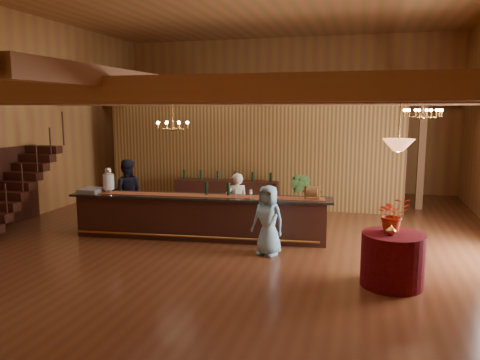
% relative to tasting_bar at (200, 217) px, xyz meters
% --- Properties ---
extents(floor, '(14.00, 14.00, 0.00)m').
position_rel_tasting_bar_xyz_m(floor, '(0.76, 0.24, -0.51)').
color(floor, brown).
rests_on(floor, ground).
extents(wall_back, '(12.00, 0.10, 5.50)m').
position_rel_tasting_bar_xyz_m(wall_back, '(0.76, 7.24, 2.24)').
color(wall_back, '#A07033').
rests_on(wall_back, floor).
extents(wall_front, '(12.00, 0.10, 5.50)m').
position_rel_tasting_bar_xyz_m(wall_front, '(0.76, -6.76, 2.24)').
color(wall_front, '#A07033').
rests_on(wall_front, floor).
extents(wall_left, '(0.10, 14.00, 5.50)m').
position_rel_tasting_bar_xyz_m(wall_left, '(-5.24, 0.24, 2.24)').
color(wall_left, '#A07033').
rests_on(wall_left, floor).
extents(beam_grid, '(11.90, 13.90, 0.39)m').
position_rel_tasting_bar_xyz_m(beam_grid, '(0.76, 0.75, 2.73)').
color(beam_grid, brown).
rests_on(beam_grid, wall_left).
extents(support_posts, '(9.20, 10.20, 3.20)m').
position_rel_tasting_bar_xyz_m(support_posts, '(0.76, -0.26, 1.09)').
color(support_posts, brown).
rests_on(support_posts, floor).
extents(partition_wall, '(9.00, 0.18, 3.10)m').
position_rel_tasting_bar_xyz_m(partition_wall, '(0.26, 3.74, 1.04)').
color(partition_wall, olive).
rests_on(partition_wall, floor).
extents(staircase, '(1.00, 2.80, 2.00)m').
position_rel_tasting_bar_xyz_m(staircase, '(-4.69, -0.50, 0.49)').
color(staircase, black).
rests_on(staircase, floor).
extents(backroom_boxes, '(4.10, 0.60, 1.10)m').
position_rel_tasting_bar_xyz_m(backroom_boxes, '(0.47, 5.74, 0.02)').
color(backroom_boxes, black).
rests_on(backroom_boxes, floor).
extents(tasting_bar, '(6.09, 1.33, 1.02)m').
position_rel_tasting_bar_xyz_m(tasting_bar, '(0.00, 0.00, 0.00)').
color(tasting_bar, black).
rests_on(tasting_bar, floor).
extents(beverage_dispenser, '(0.26, 0.26, 0.60)m').
position_rel_tasting_bar_xyz_m(beverage_dispenser, '(-2.22, -0.16, 0.78)').
color(beverage_dispenser, silver).
rests_on(beverage_dispenser, tasting_bar).
extents(glass_rack_tray, '(0.50, 0.50, 0.10)m').
position_rel_tasting_bar_xyz_m(glass_rack_tray, '(-2.62, -0.29, 0.55)').
color(glass_rack_tray, gray).
rests_on(glass_rack_tray, tasting_bar).
extents(raffle_drum, '(0.34, 0.24, 0.30)m').
position_rel_tasting_bar_xyz_m(raffle_drum, '(2.55, 0.19, 0.67)').
color(raffle_drum, brown).
rests_on(raffle_drum, tasting_bar).
extents(bar_bottle_0, '(0.07, 0.07, 0.30)m').
position_rel_tasting_bar_xyz_m(bar_bottle_0, '(0.13, 0.13, 0.65)').
color(bar_bottle_0, black).
rests_on(bar_bottle_0, tasting_bar).
extents(bar_bottle_1, '(0.07, 0.07, 0.30)m').
position_rel_tasting_bar_xyz_m(bar_bottle_1, '(0.64, 0.18, 0.65)').
color(bar_bottle_1, black).
rests_on(bar_bottle_1, tasting_bar).
extents(backbar_shelf, '(3.09, 0.55, 0.87)m').
position_rel_tasting_bar_xyz_m(backbar_shelf, '(-0.31, 3.23, -0.08)').
color(backbar_shelf, black).
rests_on(backbar_shelf, floor).
extents(round_table, '(1.05, 1.05, 0.91)m').
position_rel_tasting_bar_xyz_m(round_table, '(4.14, -1.91, -0.06)').
color(round_table, '#430604').
rests_on(round_table, floor).
extents(chandelier_left, '(0.80, 0.80, 0.76)m').
position_rel_tasting_bar_xyz_m(chandelier_left, '(-0.89, 0.63, 2.08)').
color(chandelier_left, '#C0853D').
rests_on(chandelier_left, beam_grid).
extents(chandelier_right, '(0.80, 0.80, 0.46)m').
position_rel_tasting_bar_xyz_m(chandelier_right, '(4.82, 1.06, 2.38)').
color(chandelier_right, '#C0853D').
rests_on(chandelier_right, beam_grid).
extents(pendant_lamp, '(0.52, 0.52, 0.90)m').
position_rel_tasting_bar_xyz_m(pendant_lamp, '(4.14, -1.91, 1.89)').
color(pendant_lamp, '#C0853D').
rests_on(pendant_lamp, beam_grid).
extents(bartender, '(0.63, 0.52, 1.47)m').
position_rel_tasting_bar_xyz_m(bartender, '(0.71, 0.67, 0.22)').
color(bartender, white).
rests_on(bartender, floor).
extents(staff_second, '(1.00, 0.90, 1.71)m').
position_rel_tasting_bar_xyz_m(staff_second, '(-2.24, 0.73, 0.34)').
color(staff_second, black).
rests_on(staff_second, floor).
extents(guest, '(0.82, 0.67, 1.45)m').
position_rel_tasting_bar_xyz_m(guest, '(1.76, -0.78, 0.21)').
color(guest, '#86C0E7').
rests_on(guest, floor).
extents(floor_plant, '(0.83, 0.75, 1.23)m').
position_rel_tasting_bar_xyz_m(floor_plant, '(1.91, 2.75, 0.10)').
color(floor_plant, '#335625').
rests_on(floor_plant, floor).
extents(table_flowers, '(0.66, 0.61, 0.60)m').
position_rel_tasting_bar_xyz_m(table_flowers, '(4.12, -1.76, 0.70)').
color(table_flowers, red).
rests_on(table_flowers, round_table).
extents(table_vase, '(0.17, 0.17, 0.28)m').
position_rel_tasting_bar_xyz_m(table_vase, '(4.09, -2.01, 0.54)').
color(table_vase, '#C0853D').
rests_on(table_vase, round_table).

